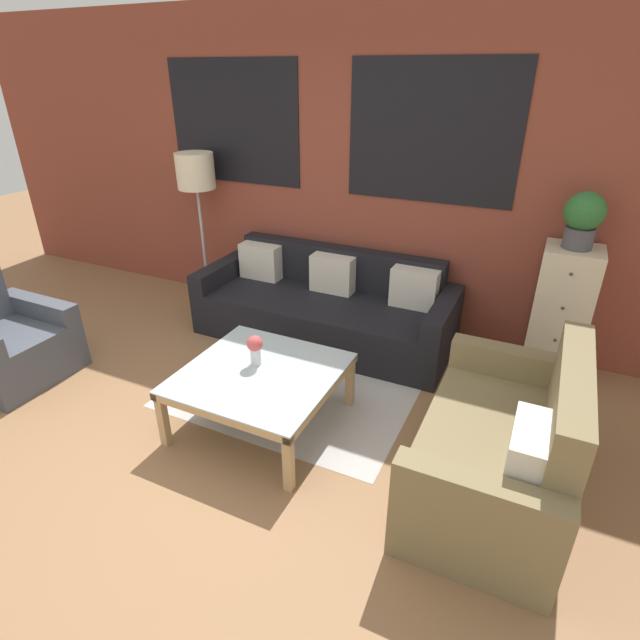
% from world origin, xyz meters
% --- Properties ---
extents(ground_plane, '(16.00, 16.00, 0.00)m').
position_xyz_m(ground_plane, '(0.00, 0.00, 0.00)').
color(ground_plane, '#8E6642').
extents(wall_back_brick, '(8.40, 0.09, 2.80)m').
position_xyz_m(wall_back_brick, '(0.00, 2.44, 1.41)').
color(wall_back_brick, brown).
rests_on(wall_back_brick, ground_plane).
extents(rug, '(1.83, 1.67, 0.00)m').
position_xyz_m(rug, '(0.37, 1.19, 0.00)').
color(rug, '#BCB7B2').
rests_on(rug, ground_plane).
extents(couch_dark, '(2.32, 0.88, 0.78)m').
position_xyz_m(couch_dark, '(0.23, 1.95, 0.28)').
color(couch_dark, black).
rests_on(couch_dark, ground_plane).
extents(settee_vintage, '(0.80, 1.43, 0.92)m').
position_xyz_m(settee_vintage, '(1.96, 0.63, 0.31)').
color(settee_vintage, olive).
rests_on(settee_vintage, ground_plane).
extents(armchair_corner, '(0.80, 0.78, 0.84)m').
position_xyz_m(armchair_corner, '(-1.80, 0.25, 0.28)').
color(armchair_corner, '#474C56').
rests_on(armchair_corner, ground_plane).
extents(coffee_table, '(1.02, 1.02, 0.43)m').
position_xyz_m(coffee_table, '(0.37, 0.59, 0.37)').
color(coffee_table, silver).
rests_on(coffee_table, ground_plane).
extents(floor_lamp, '(0.37, 0.37, 1.54)m').
position_xyz_m(floor_lamp, '(-1.25, 2.13, 1.32)').
color(floor_lamp, '#B2B2B7').
rests_on(floor_lamp, ground_plane).
extents(drawer_cabinet, '(0.41, 0.40, 1.08)m').
position_xyz_m(drawer_cabinet, '(2.16, 2.17, 0.54)').
color(drawer_cabinet, beige).
rests_on(drawer_cabinet, ground_plane).
extents(potted_plant, '(0.28, 0.28, 0.41)m').
position_xyz_m(potted_plant, '(2.16, 2.17, 1.31)').
color(potted_plant, '#47474C').
rests_on(potted_plant, drawer_cabinet).
extents(flower_vase, '(0.11, 0.11, 0.22)m').
position_xyz_m(flower_vase, '(0.30, 0.65, 0.56)').
color(flower_vase, silver).
rests_on(flower_vase, coffee_table).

